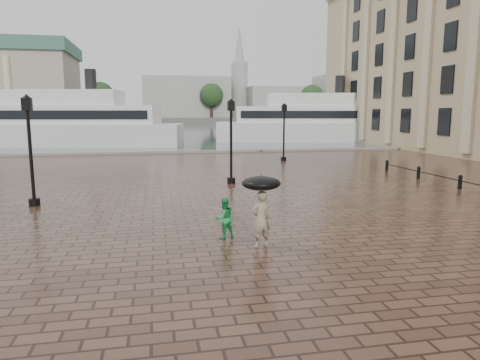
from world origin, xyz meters
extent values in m
plane|color=#3A241A|center=(0.00, 0.00, 0.00)|extent=(300.00, 300.00, 0.00)
plane|color=#41494E|center=(0.00, 92.00, 0.00)|extent=(240.00, 240.00, 0.00)
cube|color=slate|center=(0.00, 32.00, 0.00)|extent=(80.00, 0.60, 0.30)
cube|color=#4C4C47|center=(0.00, 160.00, 1.00)|extent=(300.00, 60.00, 2.00)
cube|color=gray|center=(10.00, 150.00, 9.00)|extent=(30.00, 22.00, 14.00)
cube|color=gray|center=(45.00, 150.00, 7.50)|extent=(25.00, 22.00, 11.00)
cube|color=gray|center=(80.00, 150.00, 10.00)|extent=(35.00, 22.00, 16.00)
cylinder|color=gray|center=(30.00, 150.00, 12.00)|extent=(6.00, 6.00, 20.00)
cone|color=gray|center=(30.00, 150.00, 26.00)|extent=(5.00, 5.00, 18.00)
cylinder|color=#2D2119|center=(-18.00, 138.00, 4.00)|extent=(1.00, 1.00, 8.00)
sphere|color=#1B3417|center=(-18.00, 138.00, 9.50)|extent=(8.00, 8.00, 8.00)
cylinder|color=#2D2119|center=(18.00, 138.00, 4.00)|extent=(1.00, 1.00, 8.00)
sphere|color=#1B3417|center=(18.00, 138.00, 9.50)|extent=(8.00, 8.00, 8.00)
cylinder|color=#2D2119|center=(54.00, 138.00, 4.00)|extent=(1.00, 1.00, 8.00)
sphere|color=#1B3417|center=(54.00, 138.00, 9.50)|extent=(8.00, 8.00, 8.00)
cylinder|color=#2D2119|center=(90.00, 138.00, 4.00)|extent=(1.00, 1.00, 8.00)
sphere|color=#1B3417|center=(90.00, 138.00, 9.50)|extent=(8.00, 8.00, 8.00)
cylinder|color=black|center=(14.00, 10.00, 0.30)|extent=(0.20, 0.20, 0.60)
sphere|color=black|center=(14.00, 10.00, 0.62)|extent=(0.22, 0.22, 0.22)
cylinder|color=black|center=(14.00, 13.50, 0.30)|extent=(0.20, 0.20, 0.60)
sphere|color=black|center=(14.00, 13.50, 0.62)|extent=(0.22, 0.22, 0.22)
cylinder|color=black|center=(14.00, 17.00, 0.30)|extent=(0.20, 0.20, 0.60)
sphere|color=black|center=(14.00, 17.00, 0.62)|extent=(0.22, 0.22, 0.22)
cylinder|color=black|center=(-6.00, 10.00, 0.15)|extent=(0.44, 0.44, 0.30)
cylinder|color=black|center=(-6.00, 10.00, 2.00)|extent=(0.14, 0.14, 4.00)
cube|color=black|center=(-6.00, 10.00, 4.15)|extent=(0.35, 0.35, 0.50)
sphere|color=beige|center=(-6.00, 10.00, 4.15)|extent=(0.28, 0.28, 0.28)
cylinder|color=black|center=(3.00, 14.00, 0.15)|extent=(0.44, 0.44, 0.30)
cylinder|color=black|center=(3.00, 14.00, 2.00)|extent=(0.14, 0.14, 4.00)
cube|color=black|center=(3.00, 14.00, 4.15)|extent=(0.35, 0.35, 0.50)
sphere|color=beige|center=(3.00, 14.00, 4.15)|extent=(0.28, 0.28, 0.28)
cylinder|color=black|center=(9.00, 24.00, 0.15)|extent=(0.44, 0.44, 0.30)
cylinder|color=black|center=(9.00, 24.00, 2.00)|extent=(0.14, 0.14, 4.00)
cube|color=black|center=(9.00, 24.00, 4.15)|extent=(0.35, 0.35, 0.50)
sphere|color=beige|center=(9.00, 24.00, 4.15)|extent=(0.28, 0.28, 0.28)
imported|color=gray|center=(1.90, 2.83, 0.82)|extent=(0.68, 0.54, 1.64)
imported|color=#1B9345|center=(1.00, 3.89, 0.63)|extent=(0.73, 0.65, 1.26)
cube|color=silver|center=(-11.01, 43.06, 1.25)|extent=(26.81, 11.00, 2.51)
cube|color=silver|center=(-11.01, 43.06, 3.55)|extent=(21.53, 9.21, 2.09)
cube|color=silver|center=(-11.01, 43.06, 5.43)|extent=(13.20, 7.04, 1.67)
cylinder|color=black|center=(-7.93, 42.48, 7.31)|extent=(1.25, 1.25, 2.51)
cube|color=black|center=(-11.52, 40.34, 3.55)|extent=(19.51, 3.78, 0.94)
cube|color=black|center=(-10.50, 45.78, 3.55)|extent=(19.51, 3.78, 0.94)
cube|color=silver|center=(19.82, 45.44, 1.25)|extent=(26.73, 11.04, 2.50)
cube|color=silver|center=(19.82, 45.44, 3.54)|extent=(21.46, 9.24, 2.08)
cube|color=silver|center=(19.82, 45.44, 5.41)|extent=(13.17, 7.06, 1.67)
cylinder|color=black|center=(22.89, 44.85, 7.28)|extent=(1.25, 1.25, 2.50)
cube|color=black|center=(19.30, 42.73, 3.54)|extent=(19.44, 3.83, 0.94)
cube|color=black|center=(20.35, 48.14, 3.54)|extent=(19.44, 3.83, 0.94)
cylinder|color=black|center=(1.90, 2.83, 1.39)|extent=(0.02, 0.02, 0.95)
ellipsoid|color=black|center=(1.90, 2.83, 1.85)|extent=(1.10, 1.10, 0.39)
camera|label=1|loc=(-0.97, -8.68, 3.83)|focal=32.00mm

